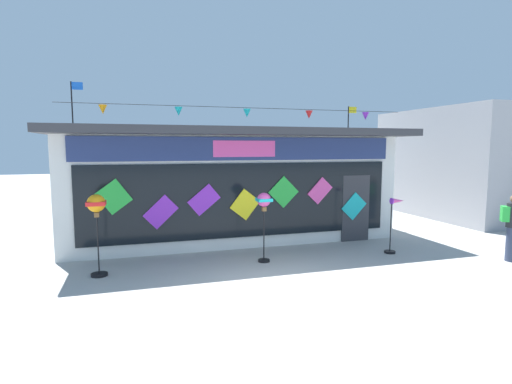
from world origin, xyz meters
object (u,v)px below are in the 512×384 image
at_px(wind_spinner_left, 264,206).
at_px(person_near_camera, 512,226).
at_px(kite_shop_building, 225,181).
at_px(wind_spinner_far_left, 96,211).
at_px(wind_spinner_center_left, 394,219).

xyz_separation_m(wind_spinner_left, person_near_camera, (5.93, -1.74, -0.51)).
xyz_separation_m(kite_shop_building, wind_spinner_far_left, (-3.71, -3.76, -0.24)).
height_order(wind_spinner_far_left, person_near_camera, wind_spinner_far_left).
distance_m(kite_shop_building, wind_spinner_left, 3.79).
relative_size(wind_spinner_far_left, wind_spinner_left, 1.05).
height_order(kite_shop_building, wind_spinner_far_left, kite_shop_building).
bearing_deg(kite_shop_building, wind_spinner_far_left, -134.58).
xyz_separation_m(wind_spinner_far_left, person_near_camera, (9.76, -1.75, -0.57)).
xyz_separation_m(wind_spinner_left, wind_spinner_center_left, (3.60, -0.21, -0.48)).
bearing_deg(kite_shop_building, wind_spinner_left, -88.10).
bearing_deg(wind_spinner_far_left, wind_spinner_left, -0.20).
xyz_separation_m(wind_spinner_far_left, wind_spinner_left, (3.84, -0.01, -0.06)).
bearing_deg(wind_spinner_left, person_near_camera, -16.32).
height_order(wind_spinner_left, wind_spinner_center_left, wind_spinner_left).
bearing_deg(person_near_camera, wind_spinner_left, 108.45).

